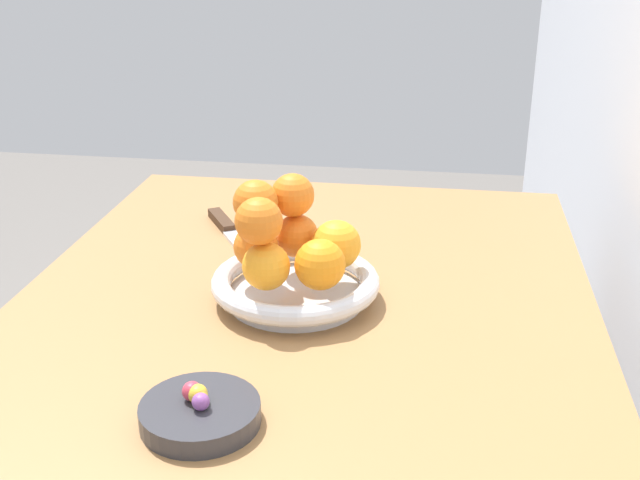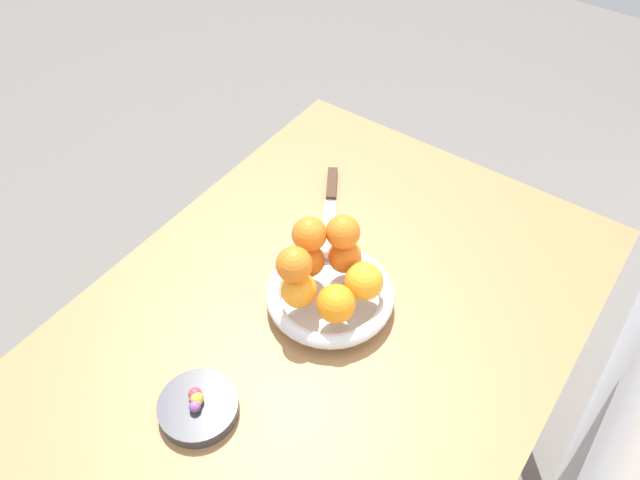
# 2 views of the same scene
# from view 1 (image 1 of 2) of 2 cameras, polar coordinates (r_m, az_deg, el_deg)

# --- Properties ---
(dining_table) EXTENTS (1.10, 0.76, 0.74)m
(dining_table) POSITION_cam_1_polar(r_m,az_deg,el_deg) (1.04, -1.78, -10.23)
(dining_table) COLOR #9E7042
(dining_table) RESTS_ON ground_plane
(fruit_bowl) EXTENTS (0.22, 0.22, 0.04)m
(fruit_bowl) POSITION_cam_1_polar(r_m,az_deg,el_deg) (1.04, -1.75, -3.24)
(fruit_bowl) COLOR silver
(fruit_bowl) RESTS_ON dining_table
(candy_dish) EXTENTS (0.12, 0.12, 0.02)m
(candy_dish) POSITION_cam_1_polar(r_m,az_deg,el_deg) (0.82, -8.52, -12.11)
(candy_dish) COLOR #333338
(candy_dish) RESTS_ON dining_table
(orange_0) EXTENTS (0.06, 0.06, 0.06)m
(orange_0) POSITION_cam_1_polar(r_m,az_deg,el_deg) (1.04, 1.16, -0.33)
(orange_0) COLOR orange
(orange_0) RESTS_ON fruit_bowl
(orange_1) EXTENTS (0.06, 0.06, 0.06)m
(orange_1) POSITION_cam_1_polar(r_m,az_deg,el_deg) (1.07, -1.65, 0.30)
(orange_1) COLOR orange
(orange_1) RESTS_ON fruit_bowl
(orange_2) EXTENTS (0.06, 0.06, 0.06)m
(orange_2) POSITION_cam_1_polar(r_m,az_deg,el_deg) (1.04, -4.58, -0.46)
(orange_2) COLOR orange
(orange_2) RESTS_ON fruit_bowl
(orange_3) EXTENTS (0.06, 0.06, 0.06)m
(orange_3) POSITION_cam_1_polar(r_m,az_deg,el_deg) (0.98, -3.85, -1.87)
(orange_3) COLOR orange
(orange_3) RESTS_ON fruit_bowl
(orange_4) EXTENTS (0.06, 0.06, 0.06)m
(orange_4) POSITION_cam_1_polar(r_m,az_deg,el_deg) (0.98, -0.00, -1.75)
(orange_4) COLOR orange
(orange_4) RESTS_ON fruit_bowl
(orange_5) EXTENTS (0.06, 0.06, 0.06)m
(orange_5) POSITION_cam_1_polar(r_m,az_deg,el_deg) (0.96, -4.38, 1.35)
(orange_5) COLOR orange
(orange_5) RESTS_ON orange_3
(orange_6) EXTENTS (0.06, 0.06, 0.06)m
(orange_6) POSITION_cam_1_polar(r_m,az_deg,el_deg) (1.05, -1.96, 3.21)
(orange_6) COLOR orange
(orange_6) RESTS_ON orange_1
(orange_7) EXTENTS (0.06, 0.06, 0.06)m
(orange_7) POSITION_cam_1_polar(r_m,az_deg,el_deg) (1.03, -4.61, 2.69)
(orange_7) COLOR orange
(orange_7) RESTS_ON orange_2
(candy_ball_0) EXTENTS (0.02, 0.02, 0.02)m
(candy_ball_0) POSITION_cam_1_polar(r_m,az_deg,el_deg) (0.81, -8.69, -10.77)
(candy_ball_0) COLOR gold
(candy_ball_0) RESTS_ON candy_dish
(candy_ball_1) EXTENTS (0.02, 0.02, 0.02)m
(candy_ball_1) POSITION_cam_1_polar(r_m,az_deg,el_deg) (0.80, -8.48, -11.30)
(candy_ball_1) COLOR #8C4C99
(candy_ball_1) RESTS_ON candy_dish
(candy_ball_2) EXTENTS (0.02, 0.02, 0.02)m
(candy_ball_2) POSITION_cam_1_polar(r_m,az_deg,el_deg) (0.81, -8.57, -10.99)
(candy_ball_2) COLOR gold
(candy_ball_2) RESTS_ON candy_dish
(candy_ball_3) EXTENTS (0.02, 0.02, 0.02)m
(candy_ball_3) POSITION_cam_1_polar(r_m,az_deg,el_deg) (0.82, -9.09, -10.57)
(candy_ball_3) COLOR #C6384C
(candy_ball_3) RESTS_ON candy_dish
(knife) EXTENTS (0.23, 0.15, 0.01)m
(knife) POSITION_cam_1_polar(r_m,az_deg,el_deg) (1.25, -6.22, 0.37)
(knife) COLOR #3F2819
(knife) RESTS_ON dining_table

